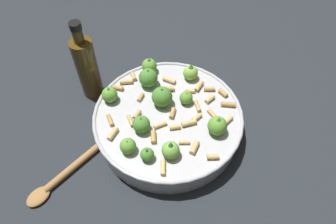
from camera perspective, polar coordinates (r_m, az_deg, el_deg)
The scene contains 4 objects.
ground_plane at distance 0.75m, azimuth 0.00°, elevation -3.13°, with size 2.40×2.40×0.00m, color #23282D.
cooking_pan at distance 0.72m, azimuth -0.09°, elevation -1.37°, with size 0.34×0.34×0.11m.
olive_oil_bottle at distance 0.78m, azimuth -14.75°, elevation 8.05°, with size 0.05×0.05×0.22m.
wooden_spoon at distance 0.71m, azimuth -18.26°, elevation -10.63°, with size 0.17×0.18×0.02m.
Camera 1 is at (-0.02, -0.42, 0.61)m, focal length 32.97 mm.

